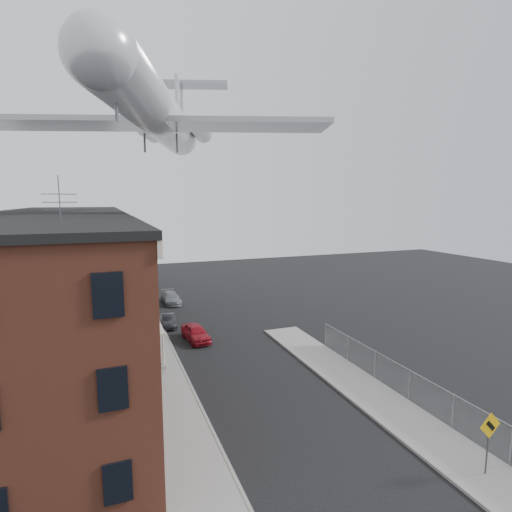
{
  "coord_description": "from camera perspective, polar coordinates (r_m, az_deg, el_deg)",
  "views": [
    {
      "loc": [
        -8.54,
        -11.58,
        11.23
      ],
      "look_at": [
        -0.86,
        8.41,
        8.22
      ],
      "focal_mm": 28.0,
      "sensor_mm": 36.0,
      "label": 1
    }
  ],
  "objects": [
    {
      "name": "row_house_e",
      "position": [
        56.52,
        -24.36,
        1.08
      ],
      "size": [
        11.98,
        7.0,
        10.3
      ],
      "color": "gray",
      "rests_on": "ground"
    },
    {
      "name": "car_mid",
      "position": [
        37.01,
        -12.4,
        -9.0
      ],
      "size": [
        1.22,
        3.28,
        1.07
      ],
      "primitive_type": "imported",
      "rotation": [
        0.0,
        0.0,
        -0.03
      ],
      "color": "black",
      "rests_on": "ground"
    },
    {
      "name": "chainlink_fence",
      "position": [
        24.92,
        21.02,
        -16.81
      ],
      "size": [
        0.06,
        18.06,
        1.9
      ],
      "color": "gray",
      "rests_on": "ground"
    },
    {
      "name": "ground",
      "position": [
        18.25,
        14.01,
        -30.23
      ],
      "size": [
        120.0,
        120.0,
        0.0
      ],
      "primitive_type": "plane",
      "color": "black",
      "rests_on": "ground"
    },
    {
      "name": "curb_left",
      "position": [
        37.56,
        -13.37,
        -9.52
      ],
      "size": [
        0.15,
        62.0,
        0.14
      ],
      "primitive_type": "cube",
      "color": "gray",
      "rests_on": "ground"
    },
    {
      "name": "sidewalk_left",
      "position": [
        37.42,
        -15.6,
        -9.68
      ],
      "size": [
        3.0,
        62.0,
        0.12
      ],
      "primitive_type": "cube",
      "color": "gray",
      "rests_on": "ground"
    },
    {
      "name": "warning_sign",
      "position": [
        19.97,
        30.35,
        -21.08
      ],
      "size": [
        1.1,
        0.11,
        2.8
      ],
      "color": "#515156",
      "rests_on": "ground"
    },
    {
      "name": "corner_building",
      "position": [
        19.85,
        -30.49,
        -10.94
      ],
      "size": [
        10.31,
        12.3,
        12.15
      ],
      "color": "#381A12",
      "rests_on": "ground"
    },
    {
      "name": "airplane",
      "position": [
        33.02,
        -13.69,
        19.0
      ],
      "size": [
        25.03,
        28.65,
        8.31
      ],
      "color": "silver",
      "rests_on": "ground"
    },
    {
      "name": "sidewalk_right",
      "position": [
        25.12,
        16.61,
        -18.76
      ],
      "size": [
        3.0,
        26.0,
        0.12
      ],
      "primitive_type": "cube",
      "color": "gray",
      "rests_on": "ground"
    },
    {
      "name": "utility_pole",
      "position": [
        30.44,
        -15.02,
        -4.72
      ],
      "size": [
        1.8,
        0.26,
        9.0
      ],
      "color": "black",
      "rests_on": "ground"
    },
    {
      "name": "car_near",
      "position": [
        33.0,
        -8.61,
        -10.78
      ],
      "size": [
        2.0,
        4.03,
        1.32
      ],
      "primitive_type": "imported",
      "rotation": [
        0.0,
        0.0,
        0.12
      ],
      "color": "maroon",
      "rests_on": "ground"
    },
    {
      "name": "row_house_b",
      "position": [
        35.77,
        -26.2,
        -2.66
      ],
      "size": [
        11.98,
        7.0,
        10.3
      ],
      "color": "gray",
      "rests_on": "ground"
    },
    {
      "name": "street_tree",
      "position": [
        40.4,
        -16.0,
        -3.43
      ],
      "size": [
        3.22,
        3.2,
        5.2
      ],
      "color": "black",
      "rests_on": "ground"
    },
    {
      "name": "row_house_d",
      "position": [
        49.58,
        -24.8,
        0.18
      ],
      "size": [
        11.98,
        7.0,
        10.3
      ],
      "color": "gray",
      "rests_on": "ground"
    },
    {
      "name": "row_house_a",
      "position": [
        28.94,
        -27.4,
        -5.09
      ],
      "size": [
        11.98,
        7.0,
        10.3
      ],
      "color": "gray",
      "rests_on": "ground"
    },
    {
      "name": "curb_right",
      "position": [
        24.33,
        13.74,
        -19.55
      ],
      "size": [
        0.15,
        26.0,
        0.14
      ],
      "primitive_type": "cube",
      "color": "gray",
      "rests_on": "ground"
    },
    {
      "name": "car_far",
      "position": [
        44.93,
        -12.05,
        -5.85
      ],
      "size": [
        1.84,
        4.31,
        1.24
      ],
      "primitive_type": "imported",
      "rotation": [
        0.0,
        0.0,
        0.02
      ],
      "color": "gray",
      "rests_on": "ground"
    },
    {
      "name": "row_house_c",
      "position": [
        42.66,
        -25.38,
        -1.01
      ],
      "size": [
        11.98,
        7.0,
        10.3
      ],
      "color": "gray",
      "rests_on": "ground"
    }
  ]
}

